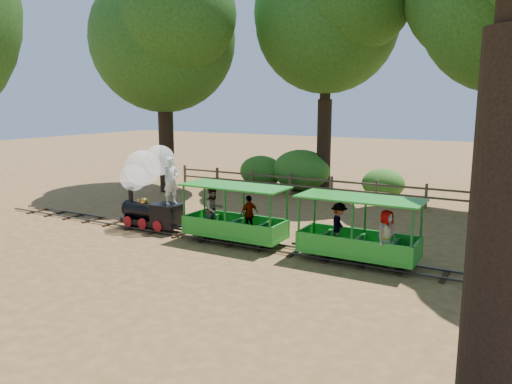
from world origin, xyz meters
The scene contains 11 objects.
ground centered at (0.00, 0.00, 0.00)m, with size 90.00×90.00×0.00m, color #9C6E43.
track centered at (0.00, 0.00, 0.07)m, with size 22.00×1.00×0.10m.
locomotive centered at (-4.43, 0.08, 1.63)m, with size 2.52×1.18×2.89m.
carriage_front centered at (-1.14, -0.01, 0.78)m, with size 3.23×1.32×1.68m.
carriage_rear centered at (2.80, -0.02, 0.78)m, with size 3.23×1.33×1.68m.
oak_nw centered at (-8.53, 6.09, 7.32)m, with size 8.19×7.21×10.26m.
oak_nc centered at (-2.03, 9.59, 8.08)m, with size 8.02×7.06×10.97m.
fence centered at (0.00, 8.00, 0.58)m, with size 18.10×0.10×1.00m.
shrub_west centered at (-5.23, 9.30, 0.78)m, with size 2.26×1.74×1.57m, color #2D6B1E.
shrub_mid_w centered at (-3.04, 9.30, 0.98)m, with size 2.84×2.19×1.97m, color #2D6B1E.
shrub_mid_e centered at (0.91, 9.30, 0.66)m, with size 1.89×1.46×1.31m, color #2D6B1E.
Camera 1 is at (6.68, -12.34, 4.22)m, focal length 35.00 mm.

